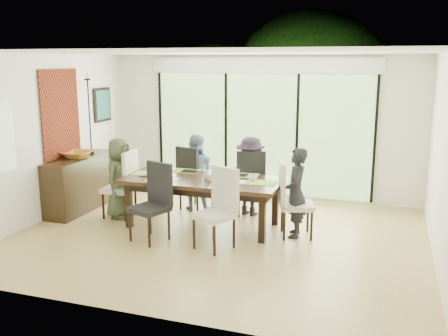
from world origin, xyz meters
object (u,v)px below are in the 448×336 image
(person_far_right, at_px, (250,176))
(bowl, at_px, (77,155))
(chair_near_right, at_px, (214,209))
(cup_a, at_px, (166,170))
(chair_left_end, at_px, (119,184))
(cup_b, at_px, (209,177))
(chair_right_end, at_px, (297,199))
(vase, at_px, (207,174))
(table_top, at_px, (203,180))
(chair_far_right, at_px, (251,182))
(cup_c, at_px, (253,177))
(person_right_end, at_px, (296,193))
(person_left_end, at_px, (120,178))
(person_far_left, at_px, (196,172))
(laptop, at_px, (151,175))
(sideboard, at_px, (82,183))
(chair_far_left, at_px, (196,177))
(chair_near_left, at_px, (149,203))

(person_far_right, height_order, bowl, person_far_right)
(chair_near_right, bearing_deg, cup_a, 163.80)
(chair_left_end, relative_size, cup_b, 11.00)
(chair_right_end, height_order, vase, chair_right_end)
(table_top, xyz_separation_m, chair_far_right, (0.55, 0.85, -0.18))
(chair_far_right, bearing_deg, cup_c, 91.98)
(person_right_end, distance_m, cup_a, 2.19)
(cup_b, bearing_deg, chair_near_right, -65.56)
(chair_left_end, height_order, chair_far_right, same)
(table_top, distance_m, chair_right_end, 1.51)
(chair_near_right, distance_m, person_far_right, 1.70)
(person_left_end, xyz_separation_m, person_far_left, (1.03, 0.83, 0.00))
(laptop, distance_m, cup_a, 0.29)
(table_top, bearing_deg, chair_near_right, -60.11)
(sideboard, distance_m, bowl, 0.54)
(table_top, xyz_separation_m, person_far_left, (-0.45, 0.83, -0.08))
(cup_a, height_order, cup_c, same)
(chair_left_end, xyz_separation_m, chair_far_left, (1.05, 0.85, 0.00))
(table_top, relative_size, person_left_end, 1.86)
(chair_left_end, relative_size, chair_near_right, 1.00)
(chair_near_left, bearing_deg, person_right_end, 43.30)
(person_right_end, bearing_deg, chair_right_end, 81.24)
(chair_near_left, distance_m, cup_c, 1.64)
(cup_a, bearing_deg, table_top, -12.09)
(chair_left_end, xyz_separation_m, cup_a, (0.80, 0.15, 0.26))
(vase, bearing_deg, chair_right_end, -1.97)
(chair_near_right, xyz_separation_m, cup_a, (-1.20, 1.02, 0.26))
(cup_a, bearing_deg, cup_c, -1.91)
(cup_b, bearing_deg, chair_near_left, -130.17)
(chair_right_end, distance_m, bowl, 3.88)
(cup_b, bearing_deg, person_far_right, 66.73)
(chair_right_end, bearing_deg, table_top, 73.18)
(person_left_end, distance_m, bowl, 0.94)
(bowl, bearing_deg, chair_near_left, -27.58)
(laptop, height_order, cup_c, cup_c)
(chair_near_left, relative_size, person_right_end, 0.85)
(chair_far_left, xyz_separation_m, person_right_end, (1.93, -0.85, 0.10))
(chair_near_right, distance_m, cup_b, 0.88)
(chair_near_left, distance_m, sideboard, 2.15)
(person_far_right, bearing_deg, chair_left_end, 34.49)
(chair_near_right, height_order, bowl, chair_near_right)
(person_far_right, bearing_deg, cup_c, 121.36)
(chair_far_right, distance_m, person_left_end, 2.20)
(chair_far_left, height_order, cup_c, chair_far_left)
(chair_far_left, relative_size, bowl, 2.31)
(cup_b, height_order, cup_c, cup_c)
(chair_near_left, xyz_separation_m, person_far_right, (1.05, 1.70, 0.10))
(laptop, relative_size, cup_b, 3.30)
(chair_right_end, distance_m, chair_near_left, 2.18)
(vase, xyz_separation_m, laptop, (-0.90, -0.15, -0.05))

